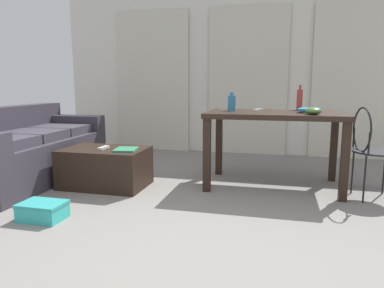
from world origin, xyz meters
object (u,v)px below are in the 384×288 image
(shoebox, at_px, (43,211))
(tv_remote_primary, at_px, (104,148))
(book_stack, at_px, (309,110))
(wire_chair, at_px, (369,143))
(couch, at_px, (27,151))
(magazine, at_px, (126,149))
(coffee_table, at_px, (105,167))
(tv_remote_on_table, at_px, (258,110))
(scissors, at_px, (223,109))
(craft_table, at_px, (275,122))
(bottle_near, at_px, (300,99))
(bottle_far, at_px, (232,103))
(bowl, at_px, (313,111))

(shoebox, bearing_deg, tv_remote_primary, 87.44)
(book_stack, bearing_deg, wire_chair, -24.80)
(couch, bearing_deg, magazine, -3.74)
(coffee_table, xyz_separation_m, magazine, (0.26, -0.04, 0.21))
(tv_remote_on_table, xyz_separation_m, scissors, (-0.39, 0.12, -0.01))
(couch, height_order, scissors, couch)
(wire_chair, distance_m, scissors, 1.49)
(craft_table, height_order, shoebox, craft_table)
(tv_remote_on_table, bearing_deg, scissors, -174.89)
(craft_table, height_order, book_stack, book_stack)
(tv_remote_on_table, bearing_deg, magazine, -132.87)
(bottle_near, bearing_deg, bottle_far, -154.10)
(couch, bearing_deg, scissors, 16.29)
(craft_table, relative_size, shoebox, 3.99)
(couch, relative_size, tv_remote_on_table, 13.32)
(book_stack, relative_size, scissors, 2.70)
(magazine, bearing_deg, bottle_far, 16.15)
(coffee_table, relative_size, scissors, 7.05)
(craft_table, distance_m, book_stack, 0.35)
(bowl, relative_size, scissors, 1.21)
(coffee_table, distance_m, bottle_near, 2.18)
(coffee_table, xyz_separation_m, scissors, (1.12, 0.64, 0.57))
(wire_chair, xyz_separation_m, scissors, (-1.41, 0.42, 0.25))
(couch, bearing_deg, bottle_near, 14.19)
(wire_chair, relative_size, scissors, 7.03)
(bowl, xyz_separation_m, tv_remote_on_table, (-0.52, 0.34, -0.02))
(coffee_table, height_order, tv_remote_primary, tv_remote_primary)
(couch, xyz_separation_m, tv_remote_on_table, (2.46, 0.48, 0.46))
(bowl, bearing_deg, shoebox, -151.08)
(bowl, relative_size, shoebox, 0.43)
(craft_table, relative_size, tv_remote_primary, 8.00)
(tv_remote_primary, bearing_deg, tv_remote_on_table, 20.16)
(bottle_far, relative_size, scissors, 1.61)
(couch, xyz_separation_m, craft_table, (2.63, 0.39, 0.34))
(tv_remote_primary, relative_size, shoebox, 0.50)
(coffee_table, distance_m, bottle_far, 1.46)
(book_stack, bearing_deg, coffee_table, -167.13)
(craft_table, distance_m, bowl, 0.45)
(couch, bearing_deg, tv_remote_on_table, 11.09)
(coffee_table, bearing_deg, couch, 177.90)
(couch, xyz_separation_m, wire_chair, (3.48, 0.18, 0.20))
(coffee_table, bearing_deg, craft_table, 14.37)
(shoebox, bearing_deg, bottle_near, 41.30)
(bowl, bearing_deg, tv_remote_on_table, 146.52)
(bottle_far, relative_size, bowl, 1.32)
(bottle_far, xyz_separation_m, shoebox, (-1.28, -1.39, -0.78))
(wire_chair, height_order, bowl, wire_chair)
(coffee_table, relative_size, bottle_near, 3.16)
(wire_chair, xyz_separation_m, bowl, (-0.50, -0.04, 0.29))
(craft_table, height_order, bottle_far, bottle_far)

